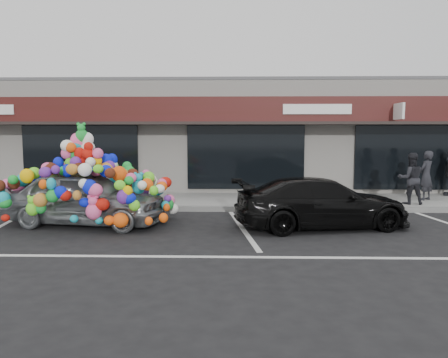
{
  "coord_description": "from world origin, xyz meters",
  "views": [
    {
      "loc": [
        2.62,
        -10.26,
        2.31
      ],
      "look_at": [
        2.32,
        1.4,
        1.08
      ],
      "focal_mm": 35.0,
      "sensor_mm": 36.0,
      "label": 1
    }
  ],
  "objects_px": {
    "toy_car": "(85,191)",
    "pedestrian_a": "(426,175)",
    "black_sedan": "(322,203)",
    "pedestrian_b": "(411,179)"
  },
  "relations": [
    {
      "from": "toy_car",
      "to": "pedestrian_a",
      "type": "xyz_separation_m",
      "value": [
        9.93,
        3.4,
        0.1
      ]
    },
    {
      "from": "black_sedan",
      "to": "pedestrian_b",
      "type": "distance_m",
      "value": 4.27
    },
    {
      "from": "black_sedan",
      "to": "pedestrian_a",
      "type": "distance_m",
      "value": 5.41
    },
    {
      "from": "toy_car",
      "to": "pedestrian_b",
      "type": "xyz_separation_m",
      "value": [
        9.12,
        2.6,
        0.08
      ]
    },
    {
      "from": "toy_car",
      "to": "black_sedan",
      "type": "distance_m",
      "value": 5.89
    },
    {
      "from": "pedestrian_a",
      "to": "pedestrian_b",
      "type": "relative_size",
      "value": 1.02
    },
    {
      "from": "black_sedan",
      "to": "pedestrian_a",
      "type": "relative_size",
      "value": 2.66
    },
    {
      "from": "toy_car",
      "to": "black_sedan",
      "type": "bearing_deg",
      "value": -82.54
    },
    {
      "from": "pedestrian_b",
      "to": "toy_car",
      "type": "bearing_deg",
      "value": 19.42
    },
    {
      "from": "toy_car",
      "to": "pedestrian_b",
      "type": "relative_size",
      "value": 2.91
    }
  ]
}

